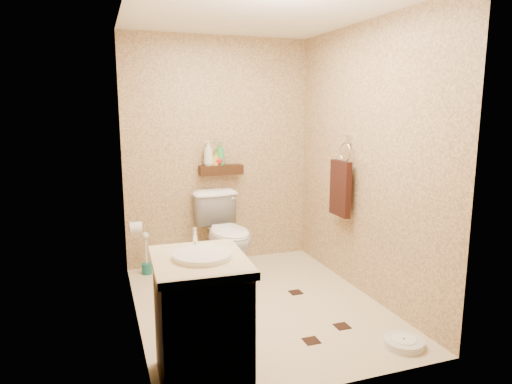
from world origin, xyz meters
name	(u,v)px	position (x,y,z in m)	size (l,w,h in m)	color
ground	(258,305)	(0.00, 0.00, 0.00)	(2.50, 2.50, 0.00)	beige
wall_back	(219,152)	(0.00, 1.25, 1.20)	(2.00, 0.04, 2.40)	tan
wall_front	(333,193)	(0.00, -1.25, 1.20)	(2.00, 0.04, 2.40)	tan
wall_left	(131,172)	(-1.00, 0.00, 1.20)	(0.04, 2.50, 2.40)	tan
wall_right	(365,161)	(1.00, 0.00, 1.20)	(0.04, 2.50, 2.40)	tan
ceiling	(258,10)	(0.00, 0.00, 2.40)	(2.00, 2.50, 0.02)	white
wall_shelf	(221,170)	(0.00, 1.17, 1.02)	(0.46, 0.14, 0.10)	#39220F
floor_accents	(263,307)	(0.03, -0.06, 0.00)	(1.07, 1.40, 0.01)	black
toilet	(226,234)	(-0.05, 0.83, 0.41)	(0.46, 0.80, 0.81)	white
vanity	(201,320)	(-0.70, -0.95, 0.41)	(0.57, 0.68, 0.93)	brown
bathroom_scale	(404,343)	(0.74, -1.00, 0.03)	(0.29, 0.29, 0.06)	silver
toilet_brush	(146,259)	(-0.82, 1.07, 0.15)	(0.10, 0.10, 0.44)	#175C53
towel_ring	(341,186)	(0.91, 0.25, 0.95)	(0.12, 0.30, 0.76)	silver
toilet_paper	(136,228)	(-0.94, 0.65, 0.60)	(0.12, 0.11, 0.12)	silver
bottle_a	(208,153)	(-0.13, 1.17, 1.20)	(0.10, 0.10, 0.26)	silver
bottle_b	(216,158)	(-0.05, 1.17, 1.14)	(0.07, 0.07, 0.15)	gold
bottle_c	(219,159)	(-0.02, 1.17, 1.14)	(0.11, 0.11, 0.14)	red
bottle_d	(220,153)	(-0.01, 1.17, 1.19)	(0.09, 0.09, 0.25)	green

